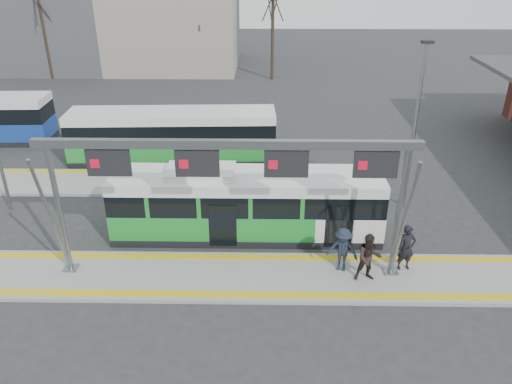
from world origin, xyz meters
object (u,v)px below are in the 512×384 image
passenger_a (406,248)px  passenger_c (343,250)px  hero_bus (246,205)px  passenger_b (369,258)px  gantry (231,170)px

passenger_a → passenger_c: passenger_a is taller
hero_bus → passenger_a: bearing=-23.6°
hero_bus → passenger_b: hero_bus is taller
gantry → passenger_b: size_ratio=7.00×
passenger_a → hero_bus: bearing=146.0°
hero_bus → passenger_b: bearing=-36.5°
passenger_c → passenger_a: bearing=20.0°
passenger_a → passenger_b: (-1.52, -0.70, 0.02)m
passenger_a → gantry: bearing=172.1°
gantry → passenger_c: size_ratio=7.43×
passenger_b → passenger_c: bearing=141.6°
gantry → passenger_c: (4.02, 0.16, -3.27)m
gantry → passenger_b: (4.87, -0.42, -3.22)m
passenger_b → gantry: bearing=170.9°
gantry → passenger_b: 5.86m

